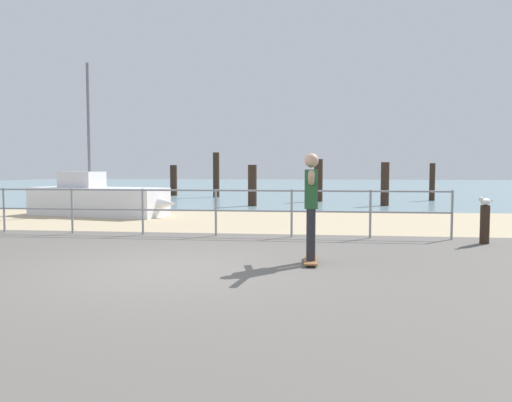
{
  "coord_description": "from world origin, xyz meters",
  "views": [
    {
      "loc": [
        2.09,
        -6.99,
        1.5
      ],
      "look_at": [
        1.02,
        2.0,
        0.9
      ],
      "focal_mm": 34.53,
      "sensor_mm": 36.0,
      "label": 1
    }
  ],
  "objects_px": {
    "skateboard": "(311,260)",
    "bollard_short": "(485,225)",
    "seagull": "(485,201)",
    "skateboarder": "(311,200)",
    "sailboat": "(102,200)"
  },
  "relations": [
    {
      "from": "skateboard",
      "to": "bollard_short",
      "type": "relative_size",
      "value": 1.03
    },
    {
      "from": "skateboard",
      "to": "seagull",
      "type": "distance_m",
      "value": 4.23
    },
    {
      "from": "skateboarder",
      "to": "bollard_short",
      "type": "height_order",
      "value": "skateboarder"
    },
    {
      "from": "sailboat",
      "to": "skateboarder",
      "type": "height_order",
      "value": "sailboat"
    },
    {
      "from": "skateboarder",
      "to": "bollard_short",
      "type": "xyz_separation_m",
      "value": [
        3.39,
        2.43,
        -0.63
      ]
    },
    {
      "from": "bollard_short",
      "to": "skateboard",
      "type": "bearing_deg",
      "value": -144.29
    },
    {
      "from": "skateboard",
      "to": "bollard_short",
      "type": "xyz_separation_m",
      "value": [
        3.39,
        2.43,
        0.32
      ]
    },
    {
      "from": "skateboard",
      "to": "sailboat",
      "type": "bearing_deg",
      "value": 132.71
    },
    {
      "from": "sailboat",
      "to": "skateboard",
      "type": "bearing_deg",
      "value": -47.29
    },
    {
      "from": "skateboard",
      "to": "skateboarder",
      "type": "bearing_deg",
      "value": -159.44
    },
    {
      "from": "bollard_short",
      "to": "seagull",
      "type": "relative_size",
      "value": 2.02
    },
    {
      "from": "sailboat",
      "to": "bollard_short",
      "type": "height_order",
      "value": "sailboat"
    },
    {
      "from": "skateboarder",
      "to": "seagull",
      "type": "xyz_separation_m",
      "value": [
        3.38,
        2.42,
        -0.16
      ]
    },
    {
      "from": "bollard_short",
      "to": "sailboat",
      "type": "bearing_deg",
      "value": 154.76
    },
    {
      "from": "seagull",
      "to": "skateboard",
      "type": "bearing_deg",
      "value": -144.33
    }
  ]
}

